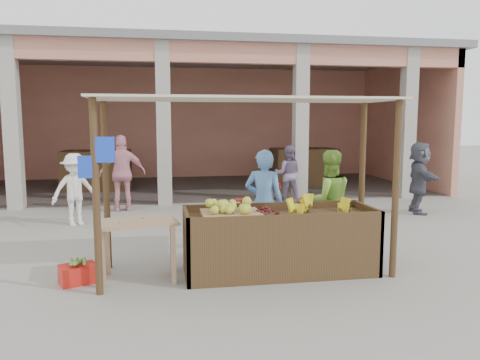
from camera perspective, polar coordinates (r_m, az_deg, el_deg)
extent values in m
plane|color=gray|center=(6.53, 0.45, -11.37)|extent=(60.00, 60.00, 0.00)
cube|color=tan|center=(17.53, -6.15, 6.89)|extent=(14.00, 0.20, 4.00)
cube|color=tan|center=(16.64, 19.15, 6.53)|extent=(0.20, 6.00, 4.00)
cube|color=tan|center=(11.91, -4.48, 15.23)|extent=(14.00, 0.30, 0.50)
cube|color=slate|center=(14.77, -5.54, 15.02)|extent=(14.40, 6.40, 0.20)
cube|color=#B0ACA1|center=(12.23, -26.02, 6.10)|extent=(0.35, 0.35, 4.00)
cube|color=#B0ACA1|center=(11.75, -9.30, 6.71)|extent=(0.35, 0.35, 4.00)
cube|color=#B0ACA1|center=(12.28, 7.38, 6.76)|extent=(0.35, 0.35, 4.00)
cube|color=#B0ACA1|center=(13.47, 19.75, 6.44)|extent=(0.35, 0.35, 4.00)
cube|color=#4D371F|center=(14.79, -17.04, 1.14)|extent=(2.00, 1.20, 1.20)
cube|color=#4D371F|center=(15.37, 7.75, 1.61)|extent=(2.00, 1.20, 1.20)
cube|color=#4D371F|center=(6.52, 4.83, -7.76)|extent=(2.60, 0.95, 0.80)
cylinder|color=#4D371F|center=(5.77, -17.13, -2.15)|extent=(0.09, 0.09, 2.35)
cylinder|color=#4D371F|center=(6.48, 18.45, -1.21)|extent=(0.09, 0.09, 2.35)
cylinder|color=#4D371F|center=(6.80, -16.00, -0.73)|extent=(0.09, 0.09, 2.35)
cylinder|color=#4D371F|center=(7.41, 14.64, -0.06)|extent=(0.09, 0.09, 2.35)
cube|color=beige|center=(6.29, 0.80, 9.84)|extent=(4.00, 1.35, 0.03)
cube|color=blue|center=(5.69, -16.14, 3.59)|extent=(0.22, 0.08, 0.30)
cube|color=blue|center=(5.74, -18.26, 1.53)|extent=(0.18, 0.07, 0.26)
cube|color=#AA7D58|center=(6.31, -1.07, -4.22)|extent=(0.79, 0.69, 0.06)
ellipsoid|color=#D1CE3D|center=(6.29, -1.07, -3.30)|extent=(0.68, 0.59, 0.15)
ellipsoid|color=maroon|center=(6.36, 3.09, -3.81)|extent=(0.42, 0.34, 0.13)
cube|color=#A08460|center=(6.28, -12.26, -5.04)|extent=(1.08, 0.82, 0.04)
cube|color=#A08460|center=(6.14, -16.39, -9.23)|extent=(0.06, 0.06, 0.75)
cube|color=#A08460|center=(6.10, -8.12, -9.12)|extent=(0.06, 0.06, 0.75)
cube|color=#A08460|center=(6.67, -15.85, -7.91)|extent=(0.06, 0.06, 0.75)
cube|color=#A08460|center=(6.63, -8.25, -7.79)|extent=(0.06, 0.06, 0.75)
cube|color=red|center=(6.51, -19.11, -10.76)|extent=(0.54, 0.47, 0.24)
ellipsoid|color=maroon|center=(11.86, 7.46, -1.39)|extent=(0.47, 0.47, 0.64)
ellipsoid|color=maroon|center=(12.03, 9.10, -1.30)|extent=(0.47, 0.47, 0.64)
ellipsoid|color=maroon|center=(12.22, 7.89, -1.14)|extent=(0.47, 0.47, 0.64)
ellipsoid|color=maroon|center=(11.96, 6.26, -1.31)|extent=(0.47, 0.47, 0.64)
imported|color=#5C95DD|center=(7.25, 2.94, -2.35)|extent=(0.79, 0.70, 1.76)
imported|color=#90CB45|center=(7.58, 10.73, -2.22)|extent=(0.82, 0.48, 1.71)
imported|color=maroon|center=(8.64, 1.70, -3.46)|extent=(1.02, 1.94, 0.97)
imported|color=white|center=(9.90, -19.47, -0.76)|extent=(1.12, 0.89, 1.56)
imported|color=pink|center=(11.13, -14.12, 1.11)|extent=(1.16, 0.70, 1.88)
imported|color=#4D4D5A|center=(11.29, 21.01, 0.48)|extent=(1.07, 1.70, 1.71)
imported|color=slate|center=(12.07, 5.90, 1.07)|extent=(0.88, 0.65, 1.60)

